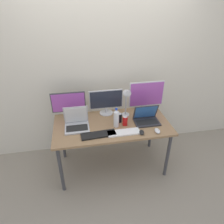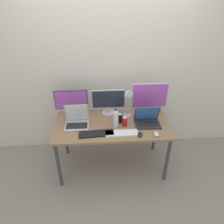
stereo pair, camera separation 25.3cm
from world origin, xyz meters
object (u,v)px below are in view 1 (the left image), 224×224
monitor_left (69,104)px  desk_lamp (127,97)px  laptop_silver (77,123)px  work_desk (112,128)px  keyboard_aux (124,133)px  mouse_by_keyboard (157,131)px  soda_can_near_keyboard (119,118)px  soda_can_by_laptop (125,121)px  laptop_secondary (146,118)px  keyboard_main (98,135)px  mouse_by_laptop (142,132)px  monitor_center (106,101)px  monitor_right (146,96)px  water_bottle (116,118)px

monitor_left → desk_lamp: desk_lamp is taller
laptop_silver → work_desk: bearing=-1.5°
keyboard_aux → mouse_by_keyboard: size_ratio=3.65×
soda_can_near_keyboard → soda_can_by_laptop: size_ratio=1.00×
laptop_secondary → keyboard_main: size_ratio=0.77×
monitor_left → mouse_by_laptop: (0.86, -0.56, -0.19)m
monitor_center → monitor_right: monitor_right is taller
mouse_by_keyboard → soda_can_near_keyboard: 0.52m
desk_lamp → keyboard_aux: bearing=-108.2°
laptop_secondary → desk_lamp: 0.38m
keyboard_main → keyboard_aux: bearing=-6.6°
water_bottle → soda_can_by_laptop: (0.12, 0.01, -0.06)m
monitor_left → water_bottle: monitor_left is taller
monitor_right → mouse_by_keyboard: monitor_right is taller
soda_can_near_keyboard → soda_can_by_laptop: (0.05, -0.09, 0.00)m
mouse_by_keyboard → monitor_right: bearing=91.6°
monitor_left → soda_can_near_keyboard: monitor_left is taller
keyboard_aux → monitor_left: bearing=141.1°
water_bottle → mouse_by_laptop: bearing=-37.5°
keyboard_aux → mouse_by_laptop: size_ratio=3.90×
laptop_secondary → soda_can_near_keyboard: (-0.35, 0.06, 0.01)m
keyboard_aux → water_bottle: size_ratio=1.51×
desk_lamp → monitor_left: bearing=170.4°
monitor_center → monitor_right: size_ratio=0.94×
keyboard_main → monitor_center: bearing=66.7°
laptop_secondary → desk_lamp: desk_lamp is taller
monitor_right → desk_lamp: bearing=-161.5°
soda_can_by_laptop → mouse_by_laptop: bearing=-54.9°
laptop_secondary → water_bottle: water_bottle is taller
laptop_silver → keyboard_main: size_ratio=0.72×
water_bottle → desk_lamp: 0.33m
work_desk → soda_can_by_laptop: soda_can_by_laptop is taller
mouse_by_keyboard → soda_can_by_laptop: size_ratio=0.87×
keyboard_aux → mouse_by_keyboard: (0.41, -0.05, 0.01)m
monitor_left → monitor_center: 0.51m
soda_can_near_keyboard → monitor_left: bearing=159.1°
monitor_left → monitor_center: (0.51, 0.01, -0.01)m
soda_can_near_keyboard → keyboard_aux: bearing=-90.4°
laptop_secondary → water_bottle: (-0.42, -0.04, 0.07)m
laptop_silver → keyboard_aux: (0.56, -0.24, -0.05)m
laptop_silver → soda_can_by_laptop: 0.62m
mouse_by_laptop → desk_lamp: size_ratio=0.23×
laptop_silver → desk_lamp: (0.69, 0.14, 0.24)m
monitor_center → laptop_secondary: (0.49, -0.32, -0.14)m
monitor_center → laptop_secondary: bearing=-33.1°
work_desk → keyboard_aux: (0.10, -0.23, 0.08)m
keyboard_aux → mouse_by_laptop: (0.21, -0.05, 0.01)m
laptop_secondary → desk_lamp: (-0.23, 0.18, 0.24)m
work_desk → laptop_silver: 0.47m
mouse_by_keyboard → mouse_by_laptop: same height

